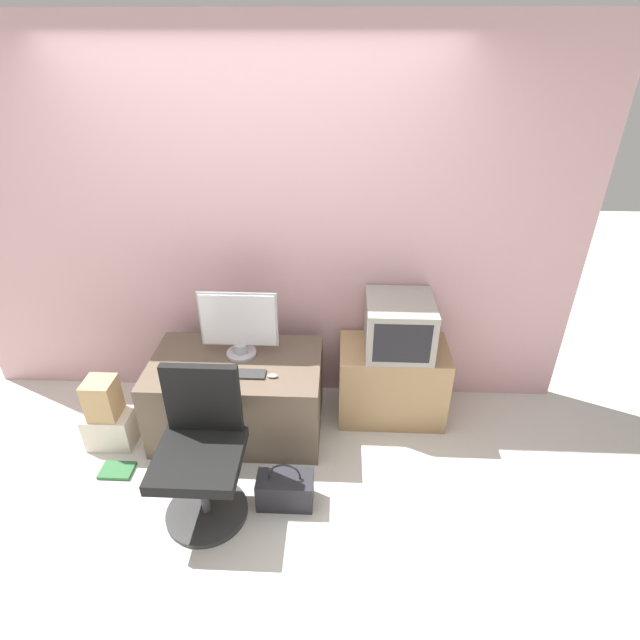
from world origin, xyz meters
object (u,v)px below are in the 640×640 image
at_px(office_chair, 202,454).
at_px(book, 117,470).
at_px(keyboard, 241,374).
at_px(cardboard_box_lower, 111,429).
at_px(crt_tv, 399,325).
at_px(main_monitor, 239,325).
at_px(handbag, 285,489).
at_px(mouse, 273,376).

distance_m(office_chair, book, 0.82).
distance_m(keyboard, cardboard_box_lower, 1.03).
height_order(crt_tv, office_chair, crt_tv).
bearing_deg(main_monitor, office_chair, -96.94).
xyz_separation_m(cardboard_box_lower, book, (0.12, -0.26, -0.12)).
bearing_deg(book, office_chair, -19.28).
xyz_separation_m(keyboard, cardboard_box_lower, (-0.93, -0.06, -0.45)).
xyz_separation_m(office_chair, cardboard_box_lower, (-0.79, 0.49, -0.30)).
bearing_deg(keyboard, book, -158.09).
bearing_deg(handbag, cardboard_box_lower, 160.22).
height_order(main_monitor, handbag, main_monitor).
height_order(cardboard_box_lower, handbag, handbag).
xyz_separation_m(cardboard_box_lower, handbag, (1.25, -0.45, -0.02)).
height_order(crt_tv, handbag, crt_tv).
bearing_deg(handbag, mouse, 103.28).
relative_size(keyboard, mouse, 4.70).
bearing_deg(crt_tv, keyboard, -160.63).
relative_size(crt_tv, cardboard_box_lower, 1.52).
bearing_deg(book, crt_tv, 20.49).
xyz_separation_m(crt_tv, handbag, (-0.71, -0.87, -0.65)).
bearing_deg(office_chair, keyboard, 76.26).
bearing_deg(main_monitor, crt_tv, 6.73).
relative_size(keyboard, handbag, 0.94).
bearing_deg(cardboard_box_lower, main_monitor, 18.44).
height_order(mouse, handbag, mouse).
bearing_deg(cardboard_box_lower, office_chair, -32.07).
distance_m(crt_tv, book, 2.09).
height_order(cardboard_box_lower, book, cardboard_box_lower).
relative_size(mouse, cardboard_box_lower, 0.21).
xyz_separation_m(main_monitor, cardboard_box_lower, (-0.89, -0.30, -0.68)).
distance_m(main_monitor, book, 1.23).
relative_size(crt_tv, book, 2.27).
relative_size(keyboard, book, 1.50).
distance_m(office_chair, handbag, 0.56).
distance_m(mouse, crt_tv, 0.92).
distance_m(mouse, book, 1.20).
bearing_deg(crt_tv, office_chair, -141.81).
xyz_separation_m(office_chair, handbag, (0.46, 0.05, -0.32)).
xyz_separation_m(keyboard, office_chair, (-0.14, -0.55, -0.15)).
relative_size(crt_tv, office_chair, 0.52).
xyz_separation_m(mouse, handbag, (0.12, -0.49, -0.48)).
relative_size(cardboard_box_lower, handbag, 0.93).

